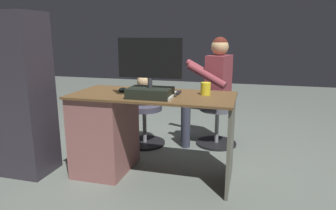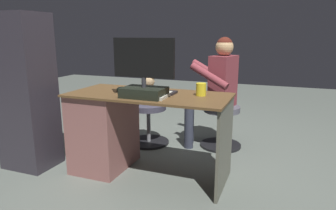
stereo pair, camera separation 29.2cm
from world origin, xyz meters
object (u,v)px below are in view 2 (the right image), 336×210
teddy_bear (149,91)px  office_chair_teddy (149,120)px  tv_remote (130,91)px  person (215,84)px  cup (201,89)px  computer_mouse (121,89)px  visitor_chair (221,122)px  desk (112,128)px  keyboard (152,91)px  monitor (144,79)px

teddy_bear → office_chair_teddy: bearing=90.0°
tv_remote → person: size_ratio=0.13×
cup → office_chair_teddy: (0.76, -0.62, -0.50)m
computer_mouse → visitor_chair: 1.24m
teddy_bear → desk: bearing=87.3°
tv_remote → office_chair_teddy: (0.14, -0.68, -0.46)m
tv_remote → visitor_chair: tv_remote is taller
keyboard → office_chair_teddy: 0.86m
desk → visitor_chair: desk is taller
office_chair_teddy → teddy_bear: 0.33m
desk → monitor: size_ratio=2.67×
cup → computer_mouse: bearing=4.1°
desk → computer_mouse: computer_mouse is taller
monitor → tv_remote: monitor is taller
person → teddy_bear: bearing=13.3°
computer_mouse → tv_remote: 0.10m
monitor → computer_mouse: size_ratio=5.33×
cup → tv_remote: bearing=5.9°
keyboard → person: person is taller
cup → person: size_ratio=0.09×
desk → person: size_ratio=1.15×
desk → office_chair_teddy: size_ratio=2.98×
office_chair_teddy → person: (-0.71, -0.18, 0.42)m
desk → keyboard: keyboard is taller
monitor → computer_mouse: 0.38m
visitor_chair → office_chair_teddy: bearing=14.3°
desk → tv_remote: (-0.18, -0.03, 0.35)m
computer_mouse → monitor: bearing=151.2°
keyboard → tv_remote: bearing=10.5°
keyboard → teddy_bear: teddy_bear is taller
monitor → cup: monitor is taller
keyboard → person: 0.91m
teddy_bear → keyboard: bearing=117.2°
office_chair_teddy → teddy_bear: (0.00, -0.01, 0.33)m
desk → teddy_bear: (-0.03, -0.72, 0.22)m
tv_remote → office_chair_teddy: bearing=-60.5°
keyboard → person: (-0.37, -0.83, -0.04)m
monitor → tv_remote: 0.30m
computer_mouse → teddy_bear: 0.70m
teddy_bear → visitor_chair: (-0.79, -0.19, -0.33)m
visitor_chair → teddy_bear: bearing=13.4°
computer_mouse → visitor_chair: computer_mouse is taller
desk → tv_remote: size_ratio=9.10×
monitor → office_chair_teddy: bearing=-67.1°
desk → teddy_bear: bearing=-92.7°
monitor → teddy_bear: bearing=-67.4°
computer_mouse → visitor_chair: bearing=-130.5°
monitor → keyboard: bearing=-84.9°
monitor → teddy_bear: monitor is taller
desk → keyboard: (-0.37, -0.06, 0.35)m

